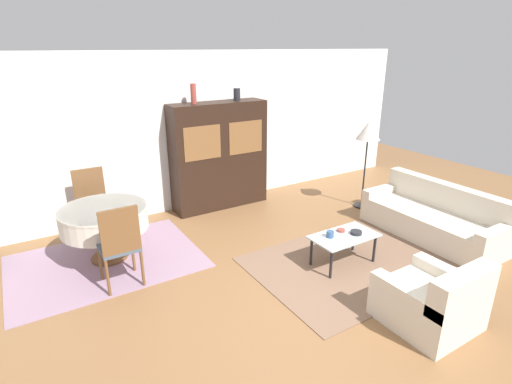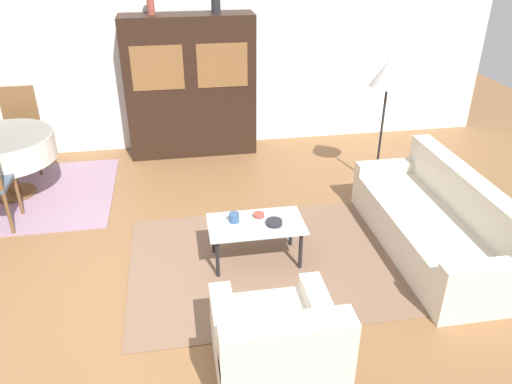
% 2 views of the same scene
% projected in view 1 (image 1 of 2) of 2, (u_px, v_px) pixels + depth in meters
% --- Properties ---
extents(ground_plane, '(14.00, 14.00, 0.00)m').
position_uv_depth(ground_plane, '(308.00, 314.00, 4.37)').
color(ground_plane, brown).
extents(wall_back, '(10.00, 0.06, 2.70)m').
position_uv_depth(wall_back, '(177.00, 134.00, 6.80)').
color(wall_back, white).
rests_on(wall_back, ground_plane).
extents(area_rug, '(2.64, 1.92, 0.01)m').
position_uv_depth(area_rug, '(352.00, 263.00, 5.39)').
color(area_rug, brown).
rests_on(area_rug, ground_plane).
extents(dining_rug, '(2.43, 1.78, 0.01)m').
position_uv_depth(dining_rug, '(106.00, 262.00, 5.42)').
color(dining_rug, gray).
rests_on(dining_rug, ground_plane).
extents(couch, '(0.84, 2.08, 0.79)m').
position_uv_depth(couch, '(434.00, 219.00, 6.08)').
color(couch, beige).
rests_on(couch, ground_plane).
extents(armchair, '(0.85, 0.86, 0.76)m').
position_uv_depth(armchair, '(433.00, 301.00, 4.12)').
color(armchair, beige).
rests_on(armchair, ground_plane).
extents(coffee_table, '(0.89, 0.51, 0.41)m').
position_uv_depth(coffee_table, '(344.00, 239.00, 5.25)').
color(coffee_table, black).
rests_on(coffee_table, area_rug).
extents(display_cabinet, '(1.71, 0.47, 1.87)m').
position_uv_depth(display_cabinet, '(219.00, 156.00, 7.04)').
color(display_cabinet, black).
rests_on(display_cabinet, ground_plane).
extents(dining_table, '(1.14, 1.14, 0.75)m').
position_uv_depth(dining_table, '(104.00, 219.00, 5.30)').
color(dining_table, brown).
rests_on(dining_table, dining_rug).
extents(dining_chair_near, '(0.44, 0.44, 1.06)m').
position_uv_depth(dining_chair_near, '(120.00, 242.00, 4.66)').
color(dining_chair_near, brown).
rests_on(dining_chair_near, dining_rug).
extents(dining_chair_far, '(0.44, 0.44, 1.06)m').
position_uv_depth(dining_chair_far, '(92.00, 200.00, 5.93)').
color(dining_chair_far, brown).
rests_on(dining_chair_far, dining_rug).
extents(floor_lamp, '(0.41, 0.41, 1.56)m').
position_uv_depth(floor_lamp, '(368.00, 134.00, 6.84)').
color(floor_lamp, black).
rests_on(floor_lamp, ground_plane).
extents(cup, '(0.10, 0.10, 0.09)m').
position_uv_depth(cup, '(330.00, 234.00, 5.17)').
color(cup, '#33517A').
rests_on(cup, coffee_table).
extents(bowl, '(0.15, 0.15, 0.04)m').
position_uv_depth(bowl, '(356.00, 232.00, 5.27)').
color(bowl, '#232328').
rests_on(bowl, coffee_table).
extents(bowl_small, '(0.11, 0.11, 0.03)m').
position_uv_depth(bowl_small, '(341.00, 230.00, 5.34)').
color(bowl_small, '#9E4238').
rests_on(bowl_small, coffee_table).
extents(vase_tall, '(0.09, 0.09, 0.32)m').
position_uv_depth(vase_tall, '(193.00, 94.00, 6.45)').
color(vase_tall, '#9E4238').
rests_on(vase_tall, display_cabinet).
extents(vase_short, '(0.12, 0.12, 0.21)m').
position_uv_depth(vase_short, '(237.00, 94.00, 6.87)').
color(vase_short, '#232328').
rests_on(vase_short, display_cabinet).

